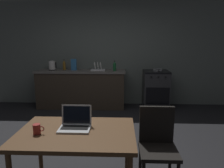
{
  "coord_description": "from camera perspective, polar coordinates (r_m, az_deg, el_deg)",
  "views": [
    {
      "loc": [
        0.35,
        -3.02,
        1.61
      ],
      "look_at": [
        0.21,
        0.65,
        0.88
      ],
      "focal_mm": 34.43,
      "sensor_mm": 36.0,
      "label": 1
    }
  ],
  "objects": [
    {
      "name": "ground_plane",
      "position": [
        3.44,
        -4.02,
        -16.65
      ],
      "size": [
        12.0,
        12.0,
        0.0
      ],
      "primitive_type": "plane",
      "color": "black"
    },
    {
      "name": "back_wall",
      "position": [
        5.51,
        1.77,
        8.06
      ],
      "size": [
        6.4,
        0.1,
        2.6
      ],
      "primitive_type": "cube",
      "color": "slate",
      "rests_on": "ground_plane"
    },
    {
      "name": "kitchen_counter",
      "position": [
        5.36,
        -8.12,
        -1.22
      ],
      "size": [
        2.16,
        0.64,
        0.91
      ],
      "color": "#382D23",
      "rests_on": "ground_plane"
    },
    {
      "name": "stove_oven",
      "position": [
        5.34,
        11.51,
        -1.41
      ],
      "size": [
        0.6,
        0.62,
        0.91
      ],
      "color": "#2D2D30",
      "rests_on": "ground_plane"
    },
    {
      "name": "dining_table",
      "position": [
        2.28,
        -9.41,
        -13.93
      ],
      "size": [
        1.18,
        0.82,
        0.72
      ],
      "color": "brown",
      "rests_on": "ground_plane"
    },
    {
      "name": "chair",
      "position": [
        2.46,
        11.98,
        -15.03
      ],
      "size": [
        0.4,
        0.4,
        0.91
      ],
      "rotation": [
        0.0,
        0.0,
        0.4
      ],
      "color": "black",
      "rests_on": "ground_plane"
    },
    {
      "name": "laptop",
      "position": [
        2.31,
        -9.73,
        -10.46
      ],
      "size": [
        0.32,
        0.25,
        0.23
      ],
      "rotation": [
        0.0,
        0.0,
        -0.19
      ],
      "color": "silver",
      "rests_on": "dining_table"
    },
    {
      "name": "electric_kettle",
      "position": [
        5.45,
        -15.61,
        4.69
      ],
      "size": [
        0.19,
        0.17,
        0.23
      ],
      "color": "black",
      "rests_on": "kitchen_counter"
    },
    {
      "name": "bottle",
      "position": [
        5.14,
        0.68,
        4.78
      ],
      "size": [
        0.07,
        0.07,
        0.24
      ],
      "color": "#19592D",
      "rests_on": "kitchen_counter"
    },
    {
      "name": "frying_pan",
      "position": [
        5.24,
        12.02,
        3.68
      ],
      "size": [
        0.23,
        0.4,
        0.05
      ],
      "color": "gray",
      "rests_on": "stove_oven"
    },
    {
      "name": "coffee_mug",
      "position": [
        2.27,
        -19.29,
        -11.24
      ],
      "size": [
        0.11,
        0.07,
        0.1
      ],
      "color": "#9E2D28",
      "rests_on": "dining_table"
    },
    {
      "name": "cereal_box",
      "position": [
        5.32,
        -10.11,
        5.09
      ],
      "size": [
        0.13,
        0.05,
        0.27
      ],
      "color": "#3372B2",
      "rests_on": "kitchen_counter"
    },
    {
      "name": "dish_rack",
      "position": [
        5.22,
        -3.72,
        4.12
      ],
      "size": [
        0.34,
        0.26,
        0.21
      ],
      "color": "silver",
      "rests_on": "kitchen_counter"
    },
    {
      "name": "bottle_b",
      "position": [
        5.44,
        -12.57,
        4.95
      ],
      "size": [
        0.07,
        0.07,
        0.26
      ],
      "color": "#8C601E",
      "rests_on": "kitchen_counter"
    }
  ]
}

